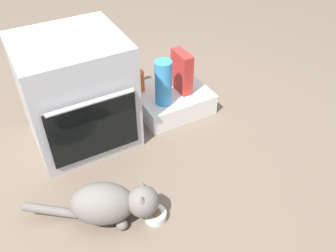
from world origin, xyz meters
TOP-DOWN VIEW (x-y plane):
  - ground at (0.00, 0.00)m, footprint 8.00×8.00m
  - oven at (0.03, 0.47)m, footprint 0.59×0.59m
  - pantry_cabinet at (0.66, 0.46)m, footprint 0.49×0.42m
  - food_bowl at (0.14, -0.32)m, footprint 0.11×0.11m
  - cat at (-0.05, -0.22)m, footprint 0.61×0.38m
  - cereal_box at (0.73, 0.44)m, footprint 0.07×0.18m
  - water_bottle at (0.55, 0.36)m, footprint 0.11×0.11m
  - sauce_jar at (0.47, 0.57)m, footprint 0.08×0.08m

SIDE VIEW (x-z plane):
  - ground at x=0.00m, z-range 0.00..0.00m
  - food_bowl at x=0.14m, z-range -0.01..0.06m
  - pantry_cabinet at x=0.66m, z-range 0.00..0.14m
  - cat at x=-0.05m, z-range 0.01..0.24m
  - sauce_jar at x=0.47m, z-range 0.14..0.28m
  - cereal_box at x=0.73m, z-range 0.14..0.42m
  - water_bottle at x=0.55m, z-range 0.14..0.44m
  - oven at x=0.03m, z-range 0.00..0.66m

